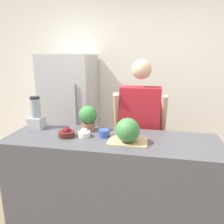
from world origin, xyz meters
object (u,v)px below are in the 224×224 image
object	(u,v)px
person	(139,131)
blender	(36,115)
watermelon	(128,130)
bowl_cream	(84,133)
bowl_small_blue	(104,133)
potted_plant	(88,117)
refrigerator	(70,110)
bowl_cherries	(67,133)

from	to	relation	value
person	blender	world-z (taller)	person
watermelon	bowl_cream	bearing A→B (deg)	169.82
person	blender	distance (m)	1.17
bowl_small_blue	blender	distance (m)	0.79
blender	potted_plant	world-z (taller)	blender
refrigerator	person	world-z (taller)	refrigerator
person	bowl_small_blue	bearing A→B (deg)	-122.70
bowl_small_blue	refrigerator	bearing A→B (deg)	124.19
refrigerator	bowl_cherries	xyz separation A→B (m)	(0.48, -1.30, 0.12)
blender	potted_plant	xyz separation A→B (m)	(0.57, 0.03, 0.00)
bowl_small_blue	blender	size ratio (longest dim) A/B	0.31
potted_plant	bowl_small_blue	bearing A→B (deg)	-35.38
bowl_cream	bowl_small_blue	xyz separation A→B (m)	(0.19, 0.04, 0.00)
bowl_cherries	blender	distance (m)	0.47
blender	bowl_cream	bearing A→B (deg)	-14.98
refrigerator	watermelon	distance (m)	1.74
person	potted_plant	distance (m)	0.66
bowl_cream	blender	bearing A→B (deg)	165.02
watermelon	bowl_small_blue	bearing A→B (deg)	154.58
refrigerator	bowl_cherries	distance (m)	1.39
bowl_small_blue	potted_plant	size ratio (longest dim) A/B	0.40
refrigerator	potted_plant	xyz separation A→B (m)	(0.63, -1.09, 0.23)
person	bowl_small_blue	xyz separation A→B (m)	(-0.31, -0.48, 0.13)
bowl_cherries	blender	size ratio (longest dim) A/B	0.45
watermelon	potted_plant	distance (m)	0.52
watermelon	blender	distance (m)	1.04
refrigerator	watermelon	bearing A→B (deg)	-51.33
bowl_small_blue	potted_plant	bearing A→B (deg)	144.62
watermelon	bowl_cherries	distance (m)	0.60
refrigerator	watermelon	xyz separation A→B (m)	(1.08, -1.35, 0.21)
bowl_cream	potted_plant	xyz separation A→B (m)	(-0.02, 0.18, 0.11)
potted_plant	refrigerator	bearing A→B (deg)	120.20
bowl_small_blue	potted_plant	distance (m)	0.27
person	watermelon	distance (m)	0.64
bowl_cream	refrigerator	bearing A→B (deg)	117.04
person	blender	xyz separation A→B (m)	(-1.08, -0.36, 0.24)
watermelon	potted_plant	world-z (taller)	potted_plant
person	potted_plant	world-z (taller)	person
refrigerator	bowl_small_blue	bearing A→B (deg)	-55.81
refrigerator	bowl_cherries	world-z (taller)	refrigerator
watermelon	blender	world-z (taller)	blender
person	refrigerator	bearing A→B (deg)	146.73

